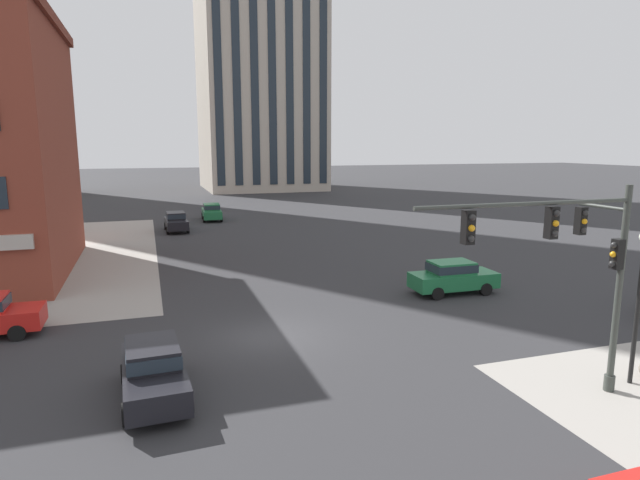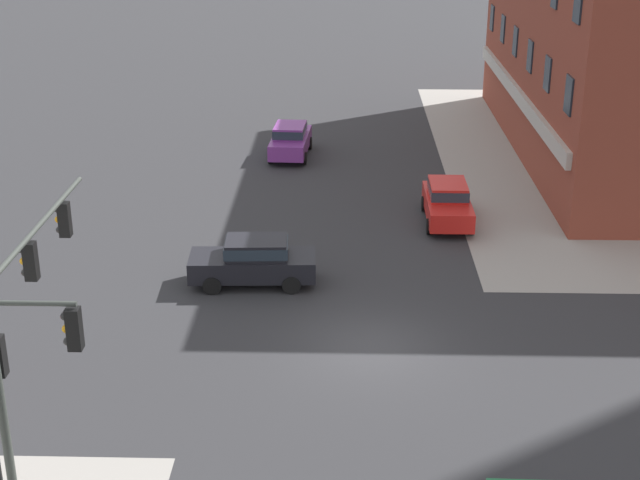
% 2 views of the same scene
% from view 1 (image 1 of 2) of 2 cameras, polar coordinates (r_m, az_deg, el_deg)
% --- Properties ---
extents(ground_plane, '(320.00, 320.00, 0.00)m').
position_cam_1_polar(ground_plane, '(21.57, -5.28, -10.24)').
color(ground_plane, '#2D2D30').
extents(traffic_signal_main, '(7.12, 2.09, 6.39)m').
position_cam_1_polar(traffic_signal_main, '(17.25, 26.14, -1.75)').
color(traffic_signal_main, '#383D38').
rests_on(traffic_signal_main, ground).
extents(street_lamp_corner_near, '(0.36, 0.36, 4.94)m').
position_cam_1_polar(street_lamp_corner_near, '(19.27, 31.16, -4.48)').
color(street_lamp_corner_near, black).
rests_on(street_lamp_corner_near, ground).
extents(car_main_northbound_near, '(2.05, 4.48, 1.68)m').
position_cam_1_polar(car_main_northbound_near, '(17.07, -17.46, -13.07)').
color(car_main_northbound_near, black).
rests_on(car_main_northbound_near, ground).
extents(car_main_southbound_near, '(1.98, 4.45, 1.68)m').
position_cam_1_polar(car_main_southbound_near, '(48.16, -15.21, 2.00)').
color(car_main_southbound_near, black).
rests_on(car_main_southbound_near, ground).
extents(car_main_southbound_far, '(4.44, 1.98, 1.68)m').
position_cam_1_polar(car_main_southbound_far, '(27.95, 14.08, -3.76)').
color(car_main_southbound_far, '#1E6B3D').
rests_on(car_main_southbound_far, ground).
extents(car_cross_eastbound, '(2.06, 4.49, 1.68)m').
position_cam_1_polar(car_cross_eastbound, '(54.26, -11.56, 3.05)').
color(car_cross_eastbound, '#1E6B3D').
rests_on(car_cross_eastbound, ground).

